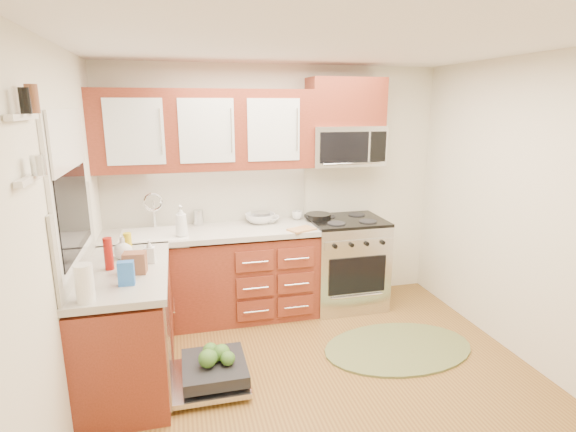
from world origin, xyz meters
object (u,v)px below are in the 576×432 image
object	(u,v)px
sink	(155,247)
bowl_b	(260,218)
dishwasher	(209,374)
microwave	(345,146)
cutting_board	(302,229)
range	(346,262)
paper_towel_roll	(85,283)
cup	(297,215)
stock_pot	(262,217)
upper_cabinets	(205,130)
bowl_a	(268,219)
skillet	(318,216)
rug	(398,348)

from	to	relation	value
sink	bowl_b	world-z (taller)	bowl_b
dishwasher	sink	bearing A→B (deg)	109.20
microwave	cutting_board	bearing A→B (deg)	-148.98
dishwasher	bowl_b	size ratio (longest dim) A/B	2.29
range	microwave	bearing A→B (deg)	90.00
dishwasher	cutting_board	xyz separation A→B (m)	(0.99, 0.92, 0.83)
cutting_board	paper_towel_roll	world-z (taller)	paper_towel_roll
dishwasher	cup	bearing A→B (deg)	51.63
range	stock_pot	world-z (taller)	stock_pot
upper_cabinets	range	xyz separation A→B (m)	(1.41, -0.15, -1.40)
bowl_b	sink	bearing A→B (deg)	-170.22
upper_cabinets	sink	world-z (taller)	upper_cabinets
sink	bowl_a	distance (m)	1.15
skillet	paper_towel_roll	xyz separation A→B (m)	(-2.00, -1.55, 0.07)
cup	cutting_board	bearing A→B (deg)	-99.33
dishwasher	stock_pot	bearing A→B (deg)	62.81
dishwasher	cutting_board	size ratio (longest dim) A/B	2.76
rug	cup	distance (m)	1.66
upper_cabinets	skillet	size ratio (longest dim) A/B	7.77
rug	bowl_a	bearing A→B (deg)	128.55
range	skillet	world-z (taller)	skillet
stock_pot	bowl_b	xyz separation A→B (m)	(-0.01, 0.00, -0.01)
dishwasher	stock_pot	world-z (taller)	stock_pot
stock_pot	dishwasher	bearing A→B (deg)	-117.19
paper_towel_roll	range	bearing A→B (deg)	32.45
rug	cup	world-z (taller)	cup
microwave	dishwasher	distance (m)	2.55
range	paper_towel_roll	xyz separation A→B (m)	(-2.28, -1.45, 0.57)
bowl_a	dishwasher	bearing A→B (deg)	-119.38
upper_cabinets	bowl_b	world-z (taller)	upper_cabinets
rug	stock_pot	xyz separation A→B (m)	(-1.00, 1.17, 0.97)
range	microwave	world-z (taller)	microwave
skillet	cutting_board	distance (m)	0.42
cutting_board	paper_towel_roll	distance (m)	2.13
dishwasher	stock_pot	distance (m)	1.71
bowl_a	cup	world-z (taller)	cup
microwave	bowl_b	xyz separation A→B (m)	(-0.89, 0.05, -0.73)
range	cup	bearing A→B (deg)	156.47
sink	bowl_a	world-z (taller)	bowl_a
dishwasher	cup	size ratio (longest dim) A/B	6.05
skillet	sink	bearing A→B (deg)	-176.04
range	microwave	distance (m)	1.23
bowl_a	cup	distance (m)	0.33
range	stock_pot	distance (m)	1.02
dishwasher	bowl_b	bearing A→B (deg)	63.29
cup	skillet	bearing A→B (deg)	-27.62
paper_towel_roll	cup	world-z (taller)	paper_towel_roll
dishwasher	cup	xyz separation A→B (m)	(1.06, 1.34, 0.87)
range	cup	size ratio (longest dim) A/B	8.21
cup	sink	bearing A→B (deg)	-171.41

